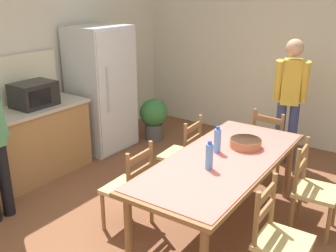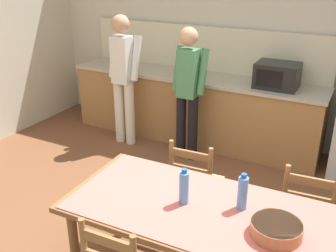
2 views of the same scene
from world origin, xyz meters
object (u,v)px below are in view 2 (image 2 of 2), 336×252
object	(u,v)px
person_at_sink	(123,74)
chair_side_far_right	(307,213)
serving_bowl	(276,228)
chair_side_far_left	(195,184)
bottle_near_centre	(184,187)
microwave	(277,75)
bottle_off_centre	(243,193)
dining_table	(220,222)
person_at_counter	(188,88)

from	to	relation	value
person_at_sink	chair_side_far_right	bearing A→B (deg)	-115.39
serving_bowl	chair_side_far_left	xyz separation A→B (m)	(-0.90, 0.80, -0.38)
chair_side_far_right	chair_side_far_left	bearing A→B (deg)	-2.68
bottle_near_centre	chair_side_far_left	distance (m)	0.90
microwave	bottle_near_centre	distance (m)	2.51
microwave	person_at_sink	distance (m)	1.93
microwave	bottle_off_centre	distance (m)	2.41
dining_table	bottle_off_centre	distance (m)	0.25
serving_bowl	chair_side_far_left	world-z (taller)	chair_side_far_left
dining_table	serving_bowl	world-z (taller)	serving_bowl
dining_table	bottle_off_centre	world-z (taller)	bottle_off_centre
chair_side_far_left	person_at_sink	distance (m)	2.10
chair_side_far_right	microwave	bearing A→B (deg)	-71.57
bottle_near_centre	serving_bowl	world-z (taller)	bottle_near_centre
bottle_near_centre	chair_side_far_right	xyz separation A→B (m)	(0.75, 0.77, -0.45)
bottle_near_centre	person_at_sink	distance (m)	2.72
serving_bowl	person_at_sink	world-z (taller)	person_at_sink
chair_side_far_right	person_at_sink	bearing A→B (deg)	-29.63
dining_table	serving_bowl	size ratio (longest dim) A/B	6.91
microwave	chair_side_far_right	xyz separation A→B (m)	(0.72, -1.73, -0.63)
serving_bowl	chair_side_far_right	bearing A→B (deg)	83.86
microwave	bottle_off_centre	xyz separation A→B (m)	(0.35, -2.37, -0.18)
bottle_near_centre	serving_bowl	xyz separation A→B (m)	(0.66, -0.05, -0.07)
microwave	serving_bowl	bearing A→B (deg)	-76.08
chair_side_far_left	chair_side_far_right	world-z (taller)	same
person_at_counter	chair_side_far_right	bearing A→B (deg)	-126.27
bottle_near_centre	bottle_off_centre	distance (m)	0.40
microwave	chair_side_far_right	size ratio (longest dim) A/B	0.55
microwave	person_at_counter	bearing A→B (deg)	-150.70
chair_side_far_left	person_at_counter	size ratio (longest dim) A/B	0.55
dining_table	bottle_near_centre	world-z (taller)	bottle_near_centre
bottle_off_centre	chair_side_far_right	bearing A→B (deg)	60.46
dining_table	person_at_counter	xyz separation A→B (m)	(-1.17, 1.97, 0.23)
chair_side_far_left	person_at_sink	size ratio (longest dim) A/B	0.53
microwave	chair_side_far_left	bearing A→B (deg)	-98.56
bottle_near_centre	microwave	bearing A→B (deg)	89.41
dining_table	bottle_off_centre	size ratio (longest dim) A/B	8.19
microwave	serving_bowl	world-z (taller)	microwave
chair_side_far_left	chair_side_far_right	distance (m)	0.99
bottle_off_centre	chair_side_far_right	size ratio (longest dim) A/B	0.30
bottle_off_centre	serving_bowl	xyz separation A→B (m)	(0.28, -0.18, -0.07)
bottle_off_centre	chair_side_far_right	world-z (taller)	bottle_off_centre
bottle_off_centre	person_at_counter	world-z (taller)	person_at_counter
dining_table	chair_side_far_right	world-z (taller)	chair_side_far_right
bottle_near_centre	chair_side_far_right	bearing A→B (deg)	46.00
chair_side_far_right	bottle_off_centre	bearing A→B (deg)	56.22
microwave	person_at_sink	xyz separation A→B (m)	(-1.87, -0.50, -0.10)
microwave	person_at_counter	world-z (taller)	person_at_counter
chair_side_far_right	person_at_counter	world-z (taller)	person_at_counter
bottle_near_centre	person_at_counter	size ratio (longest dim) A/B	0.16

